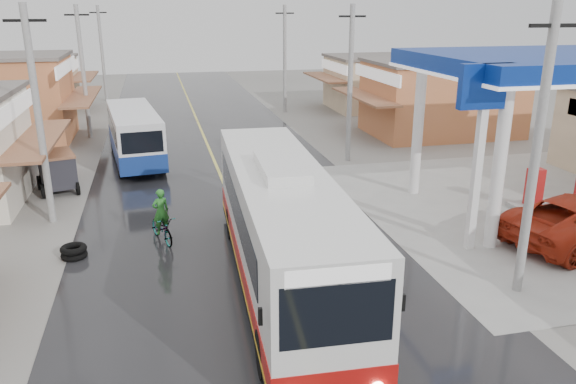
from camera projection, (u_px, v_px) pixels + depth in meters
name	position (u px, v px, depth m)	size (l,w,h in m)	color
ground	(282.00, 320.00, 14.78)	(120.00, 120.00, 0.00)	slate
road	(217.00, 168.00, 28.63)	(12.00, 90.00, 0.02)	black
centre_line	(217.00, 168.00, 28.63)	(0.15, 90.00, 0.01)	#D8CC4C
shopfronts_right	(512.00, 166.00, 29.14)	(11.00, 44.00, 4.80)	silver
utility_poles_left	(75.00, 172.00, 28.03)	(1.60, 50.00, 8.00)	gray
utility_poles_right	(347.00, 160.00, 30.16)	(1.60, 36.00, 8.00)	gray
coach_bus	(281.00, 227.00, 16.13)	(3.24, 12.20, 3.78)	silver
second_bus	(134.00, 134.00, 29.49)	(3.18, 8.44, 2.73)	silver
cyclist	(162.00, 224.00, 19.51)	(1.22, 1.95, 1.98)	black
tricycle_near	(57.00, 169.00, 24.78)	(2.08, 2.45, 1.77)	#26262D
tricycle_far	(19.00, 160.00, 26.49)	(1.50, 2.18, 1.66)	#26262D
tyre_stack	(74.00, 252.00, 18.36)	(0.85, 0.85, 0.44)	black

